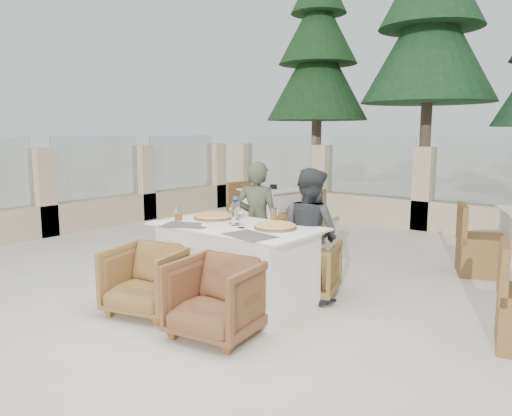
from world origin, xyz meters
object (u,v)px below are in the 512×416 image
Objects in this scene: wine_glass_near at (241,218)px; diner_left at (257,222)px; dining_table at (237,265)px; armchair_near_right at (218,298)px; armchair_near_left at (148,280)px; wine_glass_centre at (233,214)px; beer_glass_left at (178,213)px; beer_glass_right at (274,216)px; armchair_far_left at (259,249)px; pizza_right at (275,226)px; pizza_left at (214,216)px; armchair_far_right at (307,268)px; water_bottle at (236,211)px; olive_dish at (209,223)px; diner_right at (310,234)px; bg_table_a at (273,213)px.

wine_glass_near is 0.89m from diner_left.
armchair_near_right is (0.39, -0.68, -0.07)m from dining_table.
wine_glass_centre is at bearing 46.32° from armchair_near_left.
beer_glass_right is at bearing 28.90° from beer_glass_left.
beer_glass_left reaches higher than armchair_near_right.
wine_glass_near reaches higher than dining_table.
beer_glass_left is at bearing -157.11° from wine_glass_centre.
armchair_far_left is at bearing 111.19° from wine_glass_centre.
beer_glass_left reaches higher than pizza_right.
wine_glass_centre reaches higher than pizza_left.
pizza_left is 0.57× the size of armchair_far_left.
diner_left reaches higher than armchair_far_right.
armchair_far_right is at bearing 155.50° from diner_left.
wine_glass_near is at bearing 99.04° from diner_left.
diner_left is (-0.68, 1.37, 0.35)m from armchair_near_right.
armchair_far_right is at bearing 56.96° from water_bottle.
olive_dish is (-0.41, -0.48, -0.05)m from beer_glass_right.
water_bottle is at bearing 92.83° from diner_left.
olive_dish is 0.08× the size of diner_left.
diner_right is at bearing 77.22° from armchair_near_right.
beer_glass_left is at bearing 49.82° from diner_left.
bg_table_a is (-1.55, 2.67, 0.00)m from dining_table.
pizza_right is 0.74m from armchair_far_right.
wine_glass_near is at bearing 121.29° from armchair_far_left.
beer_glass_left is at bearing 178.81° from olive_dish.
wine_glass_centre is 0.14× the size of diner_right.
pizza_left is at bearing 57.84° from beer_glass_left.
olive_dish is (0.24, -0.32, -0.00)m from pizza_left.
olive_dish is (-0.17, -0.18, -0.11)m from water_bottle.
olive_dish is 0.76m from armchair_near_left.
olive_dish is 0.16× the size of armchair_near_right.
armchair_near_right is 0.52× the size of diner_left.
armchair_near_right reaches higher than armchair_near_left.
water_bottle is at bearing 151.57° from wine_glass_near.
beer_glass_right is at bearing 123.36° from diner_left.
olive_dish is at bearing 77.61° from diner_left.
beer_glass_left is at bearing -151.10° from beer_glass_right.
wine_glass_centre is (-0.48, -0.05, 0.07)m from pizza_right.
wine_glass_near is 0.75m from beer_glass_left.
wine_glass_centre is at bearing 53.24° from diner_right.
beer_glass_right is 0.22× the size of armchair_near_right.
diner_right is at bearing 45.93° from beer_glass_right.
diner_left is at bearing -23.30° from armchair_far_right.
bg_table_a is at bearing 115.60° from olive_dish.
armchair_far_left is 1.00m from diner_right.
wine_glass_near is at bearing -30.10° from dining_table.
diner_right reaches higher than armchair_near_left.
beer_glass_left is 0.09× the size of bg_table_a.
pizza_right is 0.24× the size of bg_table_a.
diner_right reaches higher than water_bottle.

